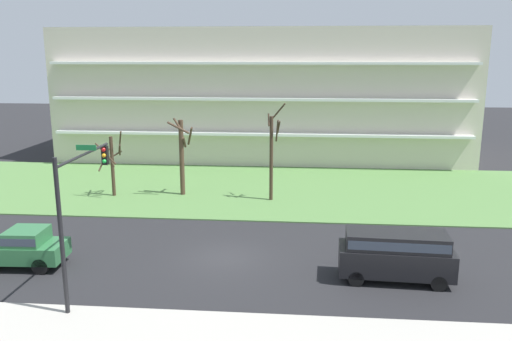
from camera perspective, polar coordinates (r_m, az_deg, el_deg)
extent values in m
plane|color=#232326|center=(27.41, -3.43, -9.56)|extent=(160.00, 160.00, 0.00)
cube|color=#ADA89E|center=(20.32, -6.87, -17.91)|extent=(80.00, 4.00, 0.15)
cube|color=#547F42|center=(40.60, -0.56, -2.00)|extent=(80.00, 16.00, 0.08)
cube|color=beige|center=(54.34, 0.97, 8.53)|extent=(39.69, 13.97, 12.71)
cube|color=white|center=(47.33, 0.31, 4.01)|extent=(38.10, 0.90, 0.24)
cube|color=white|center=(46.95, 0.32, 7.85)|extent=(38.10, 0.90, 0.24)
cube|color=white|center=(46.78, 0.32, 11.73)|extent=(38.10, 0.90, 0.24)
cylinder|color=#423023|center=(39.45, -15.51, 0.38)|extent=(0.26, 0.26, 4.49)
cylinder|color=#423023|center=(39.20, -14.74, 3.07)|extent=(0.76, 1.26, 1.75)
cylinder|color=#423023|center=(38.59, -16.21, 1.78)|extent=(1.62, 0.45, 1.53)
cylinder|color=#423023|center=(38.93, -15.90, 1.52)|extent=(0.93, 0.30, 1.61)
cylinder|color=#423023|center=(40.02, -15.55, 1.46)|extent=(1.44, 0.61, 0.90)
cylinder|color=#423023|center=(39.22, -14.75, 2.19)|extent=(0.57, 1.21, 1.03)
cylinder|color=#423023|center=(39.76, -16.37, 1.14)|extent=(0.49, 1.46, 1.50)
cylinder|color=#4C3828|center=(38.60, -8.17, 1.35)|extent=(0.35, 0.35, 5.67)
cylinder|color=#4C3828|center=(37.47, -8.55, 4.67)|extent=(1.61, 0.16, 0.92)
cylinder|color=#4C3828|center=(37.91, -8.60, 5.00)|extent=(0.82, 0.46, 0.98)
cylinder|color=#4C3828|center=(38.32, -7.89, 3.09)|extent=(0.20, 0.61, 0.83)
cylinder|color=#4C3828|center=(38.45, -7.27, 3.78)|extent=(0.73, 1.39, 1.52)
cylinder|color=#423023|center=(36.75, 1.69, 1.25)|extent=(0.25, 0.25, 6.11)
cylinder|color=#423023|center=(36.44, 2.51, 4.76)|extent=(0.32, 1.10, 1.03)
cylinder|color=#423023|center=(36.28, 1.41, 5.60)|extent=(0.18, 0.50, 0.88)
cylinder|color=#423023|center=(36.45, 2.33, 4.38)|extent=(0.28, 0.91, 1.64)
cylinder|color=#423023|center=(36.77, 2.36, 6.36)|extent=(1.24, 0.89, 1.46)
cube|color=black|center=(25.33, 15.08, -9.53)|extent=(5.29, 2.26, 1.25)
cube|color=black|center=(24.97, 15.21, -7.41)|extent=(4.69, 2.07, 0.75)
cube|color=#2D3847|center=(24.97, 15.21, -7.41)|extent=(4.60, 2.11, 0.41)
cylinder|color=black|center=(26.67, 18.71, -10.07)|extent=(0.73, 0.26, 0.72)
cylinder|color=black|center=(25.07, 19.45, -11.63)|extent=(0.73, 0.26, 0.72)
cylinder|color=black|center=(26.21, 10.75, -10.00)|extent=(0.73, 0.26, 0.72)
cylinder|color=black|center=(24.58, 10.94, -11.60)|extent=(0.73, 0.26, 0.72)
cube|color=#2D6B3D|center=(28.79, -25.41, -7.96)|extent=(5.48, 2.23, 0.85)
cube|color=#2D6B3D|center=(28.13, -23.93, -6.61)|extent=(1.88, 1.92, 0.70)
cube|color=#2D3847|center=(28.13, -23.93, -6.61)|extent=(1.84, 1.95, 0.38)
cylinder|color=black|center=(28.87, -21.16, -8.41)|extent=(0.81, 0.25, 0.80)
cylinder|color=black|center=(27.37, -22.64, -9.71)|extent=(0.81, 0.25, 0.80)
cylinder|color=black|center=(21.87, -20.61, -7.11)|extent=(0.18, 0.18, 6.56)
cylinder|color=black|center=(23.47, -18.40, 1.69)|extent=(0.12, 5.34, 0.12)
cube|color=black|center=(25.71, -16.27, 1.62)|extent=(0.28, 0.28, 0.90)
sphere|color=red|center=(25.52, -16.43, 2.22)|extent=(0.20, 0.20, 0.20)
sphere|color=#F2A519|center=(25.57, -16.39, 1.60)|extent=(0.20, 0.20, 0.20)
sphere|color=green|center=(25.63, -16.35, 0.98)|extent=(0.20, 0.20, 0.20)
cube|color=#197238|center=(23.67, -18.19, 2.41)|extent=(0.90, 0.04, 0.24)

